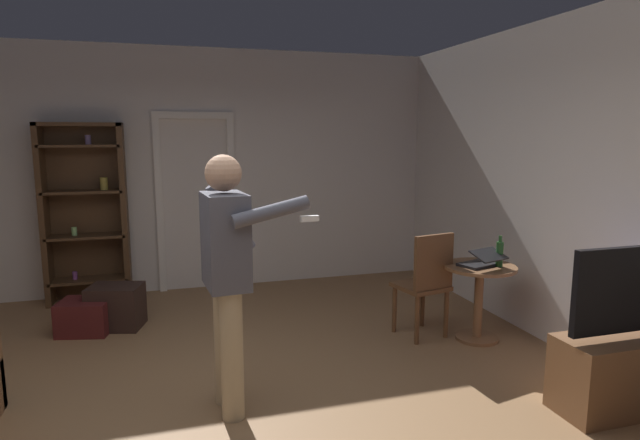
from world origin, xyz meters
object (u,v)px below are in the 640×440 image
(side_table, at_px, (479,290))
(bottle_on_table, at_px, (500,254))
(laptop, at_px, (481,261))
(tv_flatscreen, at_px, (626,361))
(wooden_chair, at_px, (426,281))
(suitcase_small, at_px, (86,317))
(person_blue_shirt, at_px, (228,266))
(suitcase_dark, at_px, (116,307))
(bookshelf, at_px, (85,207))

(side_table, xyz_separation_m, bottle_on_table, (0.14, -0.08, 0.35))
(side_table, xyz_separation_m, laptop, (-0.02, -0.04, 0.28))
(side_table, bearing_deg, tv_flatscreen, -79.23)
(wooden_chair, bearing_deg, suitcase_small, 161.46)
(wooden_chair, relative_size, person_blue_shirt, 0.57)
(person_blue_shirt, bearing_deg, laptop, 14.14)
(suitcase_dark, bearing_deg, bookshelf, 124.76)
(bottle_on_table, bearing_deg, suitcase_dark, 158.10)
(side_table, relative_size, person_blue_shirt, 0.40)
(side_table, xyz_separation_m, suitcase_small, (-3.48, 1.20, -0.31))
(laptop, bearing_deg, wooden_chair, 152.01)
(wooden_chair, bearing_deg, bottle_on_table, -24.42)
(wooden_chair, xyz_separation_m, suitcase_dark, (-2.77, 1.09, -0.33))
(tv_flatscreen, xyz_separation_m, suitcase_dark, (-3.47, 2.65, -0.13))
(bottle_on_table, bearing_deg, person_blue_shirt, -167.58)
(bookshelf, distance_m, wooden_chair, 3.80)
(bookshelf, height_order, suitcase_small, bookshelf)
(side_table, xyz_separation_m, person_blue_shirt, (-2.33, -0.62, 0.54))
(suitcase_dark, bearing_deg, bottle_on_table, -6.18)
(side_table, bearing_deg, suitcase_small, 160.94)
(bookshelf, bearing_deg, tv_flatscreen, -43.72)
(wooden_chair, height_order, person_blue_shirt, person_blue_shirt)
(person_blue_shirt, bearing_deg, tv_flatscreen, -16.22)
(tv_flatscreen, height_order, person_blue_shirt, person_blue_shirt)
(bottle_on_table, height_order, wooden_chair, wooden_chair)
(bookshelf, xyz_separation_m, person_blue_shirt, (1.23, -2.90, -0.06))
(laptop, relative_size, bottle_on_table, 1.45)
(bookshelf, bearing_deg, laptop, -33.21)
(side_table, distance_m, suitcase_small, 3.70)
(tv_flatscreen, height_order, laptop, tv_flatscreen)
(wooden_chair, xyz_separation_m, suitcase_small, (-3.04, 1.02, -0.39))
(bookshelf, bearing_deg, suitcase_small, -85.82)
(suitcase_small, bearing_deg, bookshelf, 107.26)
(tv_flatscreen, height_order, wooden_chair, tv_flatscreen)
(laptop, xyz_separation_m, person_blue_shirt, (-2.31, -0.58, 0.26))
(wooden_chair, bearing_deg, tv_flatscreen, -65.81)
(side_table, height_order, wooden_chair, wooden_chair)
(laptop, bearing_deg, bookshelf, 146.79)
(bookshelf, xyz_separation_m, laptop, (3.54, -2.32, -0.32))
(bookshelf, bearing_deg, bottle_on_table, -32.51)
(laptop, height_order, bottle_on_table, bottle_on_table)
(suitcase_small, bearing_deg, person_blue_shirt, -44.68)
(laptop, relative_size, suitcase_small, 0.88)
(laptop, distance_m, person_blue_shirt, 2.40)
(wooden_chair, relative_size, suitcase_small, 2.15)
(side_table, distance_m, bottle_on_table, 0.38)
(bottle_on_table, xyz_separation_m, suitcase_small, (-3.62, 1.28, -0.66))
(tv_flatscreen, height_order, suitcase_small, tv_flatscreen)
(side_table, relative_size, suitcase_small, 1.52)
(bottle_on_table, height_order, person_blue_shirt, person_blue_shirt)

